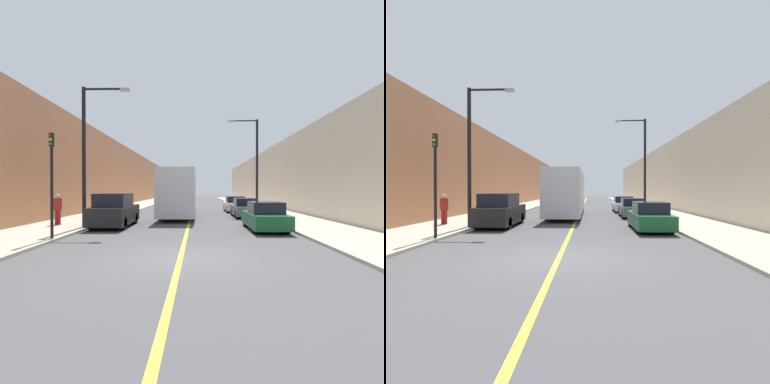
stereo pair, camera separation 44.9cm
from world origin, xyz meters
The scene contains 15 objects.
ground_plane centered at (0.00, 0.00, 0.00)m, with size 200.00×200.00×0.00m, color #474749.
sidewalk_left centered at (-7.22, 30.00, 0.06)m, with size 3.96×72.00×0.12m, color #A89E8C.
sidewalk_right centered at (7.22, 30.00, 0.06)m, with size 3.96×72.00×0.12m, color #A89E8C.
building_row_left centered at (-11.21, 30.00, 3.98)m, with size 4.00×72.00×7.96m, color #B2724C.
building_row_right centered at (11.21, 30.00, 3.57)m, with size 4.00×72.00×7.15m, color beige.
road_center_line centered at (0.00, 30.00, 0.00)m, with size 0.16×72.00×0.01m, color gold.
bus centered at (-0.89, 15.08, 1.87)m, with size 2.47×12.12×3.51m.
parked_suv_left centered at (-4.19, 7.75, 0.88)m, with size 1.91×4.56×1.90m.
car_right_near centered at (4.06, 6.55, 0.67)m, with size 1.79×4.34×1.48m.
car_right_mid centered at (4.15, 13.81, 0.66)m, with size 1.77×4.26×1.45m.
car_right_far centered at (4.07, 19.35, 0.66)m, with size 1.83×4.29×1.47m.
street_lamp_left centered at (-5.32, 6.69, 4.37)m, with size 2.56×0.24×7.46m.
street_lamp_right centered at (5.33, 16.12, 4.60)m, with size 2.56×0.24×7.89m.
traffic_light centered at (-5.44, 2.96, 2.46)m, with size 0.16×0.18×4.32m.
pedestrian centered at (-7.45, 7.73, 1.02)m, with size 0.38×0.24×1.74m.
Camera 1 is at (0.53, -9.17, 2.13)m, focal length 28.00 mm.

